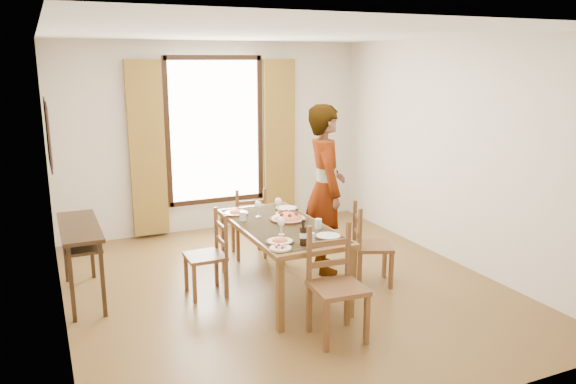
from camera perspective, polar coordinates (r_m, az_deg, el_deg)
name	(u,v)px	position (r m, az deg, el deg)	size (l,w,h in m)	color
ground	(284,287)	(6.27, -0.36, -9.62)	(5.00, 5.00, 0.00)	brown
room_shell	(279,147)	(5.96, -0.93, 4.60)	(4.60, 5.10, 2.74)	beige
console_table	(80,236)	(6.15, -20.39, -4.19)	(0.38, 1.20, 0.80)	black
dining_table	(281,231)	(5.92, -0.71, -3.96)	(0.86, 1.78, 0.76)	brown
chair_west	(208,257)	(6.02, -8.10, -6.51)	(0.40, 0.40, 0.90)	brown
chair_north	(249,224)	(7.10, -3.98, -3.28)	(0.46, 0.46, 0.90)	brown
chair_south	(336,287)	(5.07, 4.90, -9.63)	(0.48, 0.48, 1.01)	brown
chair_east	(370,247)	(6.30, 8.33, -5.56)	(0.52, 0.52, 0.91)	brown
man	(325,189)	(6.52, 3.81, 0.30)	(0.64, 0.81, 1.96)	gray
plate_sw	(280,240)	(5.33, -0.82, -4.88)	(0.27, 0.27, 0.05)	silver
plate_se	(328,235)	(5.49, 4.11, -4.33)	(0.27, 0.27, 0.05)	silver
plate_nw	(236,212)	(6.31, -5.31, -2.01)	(0.27, 0.27, 0.05)	silver
plate_ne	(287,207)	(6.49, -0.15, -1.53)	(0.27, 0.27, 0.05)	silver
pasta_platter	(288,216)	(6.04, 0.00, -2.43)	(0.40, 0.40, 0.10)	red
caprese_plate	(281,247)	(5.15, -0.76, -5.59)	(0.20, 0.20, 0.04)	silver
wine_glass_a	(281,226)	(5.53, -0.69, -3.47)	(0.08, 0.08, 0.18)	white
wine_glass_b	(278,205)	(6.30, -0.98, -1.38)	(0.08, 0.08, 0.18)	white
wine_glass_c	(258,209)	(6.16, -3.03, -1.72)	(0.08, 0.08, 0.18)	white
tumbler_a	(318,224)	(5.77, 3.09, -3.22)	(0.07, 0.07, 0.10)	silver
tumbler_b	(243,216)	(6.04, -4.63, -2.47)	(0.07, 0.07, 0.10)	silver
tumbler_c	(311,238)	(5.30, 2.37, -4.71)	(0.07, 0.07, 0.10)	silver
wine_bottle	(303,233)	(5.22, 1.56, -4.15)	(0.07, 0.07, 0.25)	black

